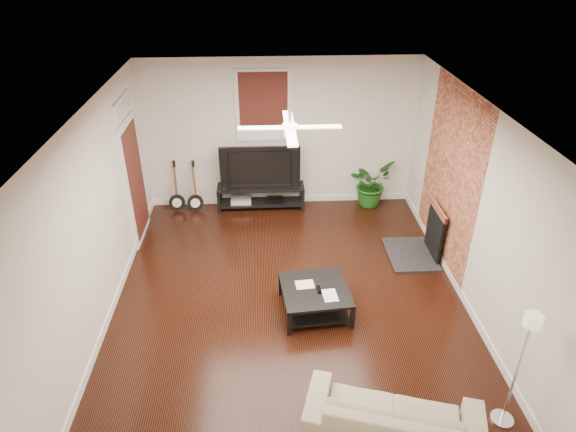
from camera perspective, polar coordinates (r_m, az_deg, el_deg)
name	(u,v)px	position (r m, az deg, el deg)	size (l,w,h in m)	color
room	(290,215)	(6.57, 0.19, 0.17)	(5.01, 6.01, 2.81)	black
brick_accent	(450,178)	(7.96, 17.99, 4.18)	(0.02, 2.20, 2.80)	brown
fireplace	(423,231)	(8.29, 15.13, -1.69)	(0.80, 1.10, 0.92)	black
window_back	(263,106)	(9.08, -2.83, 12.45)	(1.00, 0.06, 1.30)	#3D1510
door_left	(133,169)	(8.59, -17.24, 5.10)	(0.08, 1.00, 2.50)	white
tv_stand	(261,197)	(9.56, -3.10, 2.20)	(1.64, 0.44, 0.46)	black
tv	(260,165)	(9.30, -3.21, 5.82)	(1.47, 0.19, 0.85)	black
coffee_table	(315,299)	(7.04, 3.09, -9.50)	(0.91, 0.91, 0.38)	black
sofa	(393,416)	(5.68, 11.95, -21.47)	(1.83, 0.71, 0.53)	#BFAF8F
floor_lamp	(517,371)	(5.81, 24.69, -15.79)	(0.25, 0.25, 1.49)	silver
potted_plant	(370,183)	(9.72, 9.40, 3.74)	(0.81, 0.70, 0.90)	#1C5A19
guitar_left	(175,187)	(9.56, -12.75, 3.19)	(0.30, 0.21, 0.97)	black
guitar_right	(194,188)	(9.48, -10.69, 3.19)	(0.30, 0.21, 0.97)	black
ceiling_fan	(290,127)	(6.07, 0.21, 10.08)	(1.24, 1.24, 0.32)	white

